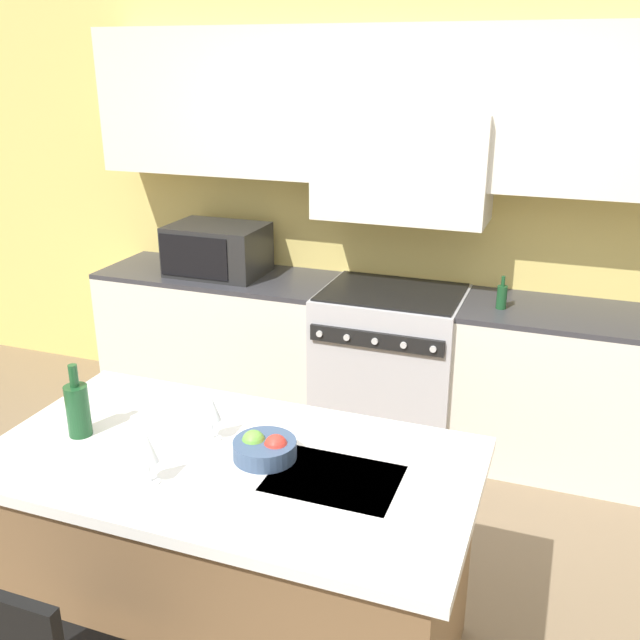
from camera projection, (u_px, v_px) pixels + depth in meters
name	position (u px, v px, depth m)	size (l,w,h in m)	color
ground_plane	(283.00, 619.00, 3.01)	(10.00, 10.00, 0.00)	#7A664C
back_cabinetry	(408.00, 171.00, 4.16)	(10.00, 0.46, 2.70)	#DBC166
back_counter	(391.00, 365.00, 4.34)	(3.83, 0.62, 0.93)	silver
range_stove	(390.00, 365.00, 4.32)	(0.83, 0.70, 0.95)	#B7B7BC
microwave	(217.00, 250.00, 4.50)	(0.59, 0.43, 0.31)	black
kitchen_island	(235.00, 558.00, 2.70)	(1.76, 0.94, 0.89)	brown
wine_bottle	(78.00, 409.00, 2.66)	(0.09, 0.09, 0.29)	#194723
wine_glass_near	(147.00, 449.00, 2.35)	(0.07, 0.07, 0.19)	white
wine_glass_far	(211.00, 408.00, 2.62)	(0.07, 0.07, 0.19)	white
fruit_bowl	(265.00, 448.00, 2.53)	(0.23, 0.23, 0.10)	#384C6B
oil_bottle_on_counter	(502.00, 296.00, 3.90)	(0.06, 0.06, 0.18)	#194723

